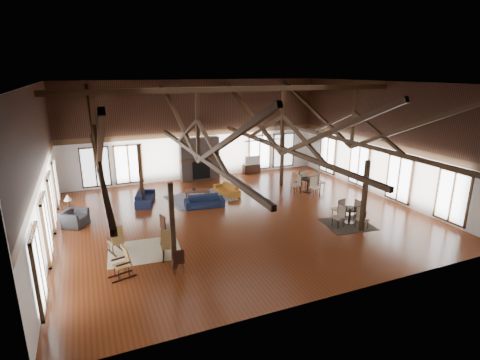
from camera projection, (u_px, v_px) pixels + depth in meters
name	position (u px, v px, depth m)	size (l,w,h in m)	color
floor	(242.00, 216.00, 17.43)	(16.00, 16.00, 0.00)	maroon
ceiling	(242.00, 83.00, 15.74)	(16.00, 14.00, 0.02)	black
wall_back	(197.00, 130.00, 22.78)	(16.00, 0.02, 6.00)	silver
wall_front	(340.00, 202.00, 10.39)	(16.00, 0.02, 6.00)	silver
wall_left	(40.00, 171.00, 13.62)	(0.02, 14.00, 6.00)	silver
wall_right	(383.00, 140.00, 19.55)	(0.02, 14.00, 6.00)	silver
roof_truss	(242.00, 130.00, 16.29)	(15.60, 14.07, 3.14)	black
post_grid	(242.00, 185.00, 17.00)	(8.16, 7.16, 3.05)	black
fireplace	(200.00, 159.00, 22.97)	(2.50, 0.69, 2.60)	#66554E
ceiling_fan	(262.00, 139.00, 15.68)	(1.60, 1.60, 0.75)	black
sofa_navy_front	(204.00, 201.00, 18.51)	(1.95, 0.76, 0.57)	#151E3A
sofa_navy_left	(145.00, 197.00, 19.05)	(0.81, 2.07, 0.60)	#131935
sofa_orange	(227.00, 189.00, 20.44)	(0.71, 1.82, 0.53)	#B76E23
coffee_table	(197.00, 191.00, 19.56)	(1.40, 0.93, 0.49)	brown
vase	(194.00, 188.00, 19.52)	(0.19, 0.19, 0.20)	#B2B2B2
armchair	(74.00, 218.00, 16.23)	(1.05, 0.92, 0.68)	#29282B
side_table_lamp	(69.00, 211.00, 16.71)	(0.49, 0.49, 1.26)	black
rocking_chair_a	(116.00, 240.00, 13.77)	(0.67, 0.92, 1.06)	olive
rocking_chair_b	(169.00, 244.00, 13.37)	(0.66, 0.97, 1.15)	olive
rocking_chair_c	(124.00, 263.00, 12.20)	(0.89, 0.62, 1.04)	olive
side_chair_a	(165.00, 225.00, 14.92)	(0.53, 0.53, 1.03)	black
side_chair_b	(178.00, 259.00, 12.37)	(0.39, 0.39, 0.88)	black
cafe_table_near	(350.00, 213.00, 16.46)	(1.87, 1.87, 0.96)	black
cafe_table_far	(308.00, 183.00, 20.75)	(2.00, 2.00, 1.04)	black
cup_near	(350.00, 208.00, 16.33)	(0.12, 0.12, 0.09)	#B2B2B2
cup_far	(310.00, 178.00, 20.64)	(0.12, 0.12, 0.10)	#B2B2B2
tv_console	(251.00, 169.00, 24.64)	(1.14, 0.43, 0.57)	black
television	(252.00, 160.00, 24.48)	(1.02, 0.13, 0.59)	#B2B2B2
rug_tan	(145.00, 251.00, 14.04)	(2.63, 2.07, 0.01)	#C9BC8B
rug_navy	(201.00, 198.00, 19.83)	(3.32, 2.49, 0.01)	#1A214A
rug_dark	(348.00, 224.00, 16.46)	(2.00, 1.82, 0.01)	black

